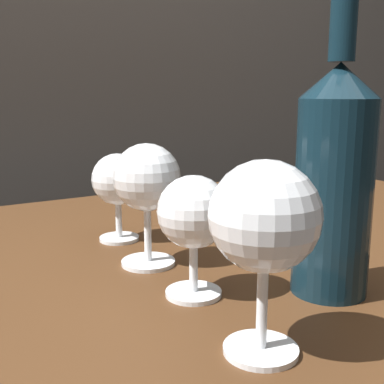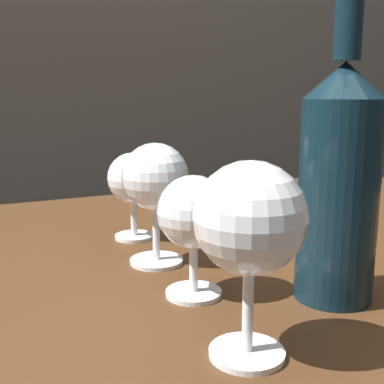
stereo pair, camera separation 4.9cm
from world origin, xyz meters
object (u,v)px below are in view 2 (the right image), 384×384
(wine_glass_cabernet, at_px, (155,180))
(wine_glass_rose, at_px, (133,181))
(wine_glass_port, at_px, (192,216))
(wine_bottle, at_px, (339,179))
(wine_glass_merlot, at_px, (250,223))

(wine_glass_cabernet, xyz_separation_m, wine_glass_rose, (0.01, 0.11, -0.02))
(wine_glass_port, distance_m, wine_bottle, 0.15)
(wine_glass_cabernet, relative_size, wine_bottle, 0.47)
(wine_glass_cabernet, relative_size, wine_glass_rose, 1.20)
(wine_glass_port, xyz_separation_m, wine_bottle, (0.13, -0.06, 0.04))
(wine_glass_merlot, distance_m, wine_glass_cabernet, 0.24)
(wine_glass_port, xyz_separation_m, wine_glass_rose, (0.01, 0.22, -0.00))
(wine_glass_rose, bearing_deg, wine_glass_merlot, -93.17)
(wine_glass_merlot, xyz_separation_m, wine_glass_rose, (0.02, 0.35, -0.03))
(wine_glass_cabernet, bearing_deg, wine_bottle, -53.24)
(wine_glass_port, relative_size, wine_glass_rose, 1.02)
(wine_glass_cabernet, bearing_deg, wine_glass_rose, 85.80)
(wine_glass_port, relative_size, wine_bottle, 0.40)
(wine_glass_cabernet, xyz_separation_m, wine_bottle, (0.13, -0.17, 0.02))
(wine_glass_merlot, relative_size, wine_glass_port, 1.25)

